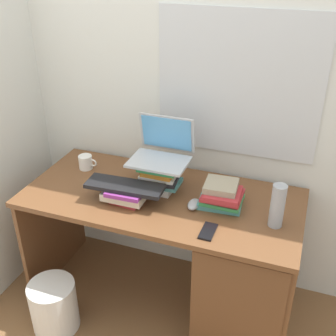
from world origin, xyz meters
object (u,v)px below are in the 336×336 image
Objects in this scene: wastebasket at (54,306)px; computer_mouse at (194,204)px; book_stack_side at (222,196)px; keyboard at (125,186)px; cell_phone at (208,231)px; book_stack_tall at (160,176)px; desk at (226,263)px; book_stack_keyboard_riser at (126,194)px; laptop at (162,150)px; water_bottle at (277,206)px; mug at (86,162)px.

computer_mouse is at bearing 28.31° from wastebasket.
book_stack_side reaches higher than keyboard.
computer_mouse is 0.22m from cell_phone.
book_stack_tall is 2.27× the size of computer_mouse.
desk is 6.53× the size of book_stack_side.
computer_mouse is (0.36, 0.07, -0.03)m from book_stack_keyboard_riser.
keyboard is 0.38m from computer_mouse.
water_bottle is at bearing -14.69° from laptop.
book_stack_tall is at bearing -8.24° from mug.
book_stack_side is at bearing 89.72° from cell_phone.
laptop reaches higher than keyboard.
mug is 0.52× the size of water_bottle.
mug is 0.86m from wastebasket.
book_stack_keyboard_riser is at bearing -176.11° from water_bottle.
book_stack_tall is at bearing 168.30° from desk.
water_bottle reaches higher than cell_phone.
cell_phone is at bearing -54.79° from computer_mouse.
desk reaches higher than wastebasket.
computer_mouse reaches higher than desk.
wastebasket is at bearing -162.07° from water_bottle.
keyboard is at bearing -33.26° from mug.
mug is at bearing 172.07° from book_stack_side.
book_stack_keyboard_riser is 1.00× the size of water_bottle.
laptop is 1.39× the size of water_bottle.
book_stack_tall is at bearing 169.43° from water_bottle.
computer_mouse is 0.76× the size of cell_phone.
book_stack_side is 0.75× the size of wastebasket.
cell_phone reaches higher than wastebasket.
book_stack_tall reaches higher than keyboard.
computer_mouse reaches higher than wastebasket.
desk is 14.72× the size of computer_mouse.
keyboard is at bearing -119.21° from laptop.
book_stack_tall is at bearing 155.06° from computer_mouse.
cell_phone is at bearing -22.62° from mug.
book_stack_tall is 0.67m from water_bottle.
water_bottle is 0.36m from cell_phone.
book_stack_side is 1.02× the size of water_bottle.
book_stack_keyboard_riser is 1.93× the size of mug.
laptop is at bearing -2.67° from mug.
desk is 6.68× the size of water_bottle.
mug is at bearing 147.13° from book_stack_keyboard_riser.
laptop reaches higher than mug.
book_stack_side is (0.49, 0.13, 0.02)m from book_stack_keyboard_riser.
wastebasket is (-0.90, -0.40, -0.26)m from desk.
water_bottle is at bearing 30.52° from cell_phone.
water_bottle is (0.66, -0.17, -0.11)m from laptop.
mug is 0.95m from cell_phone.
water_bottle is at bearing 1.23° from keyboard.
laptop is at bearing 49.00° from wastebasket.
water_bottle reaches higher than book_stack_tall.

